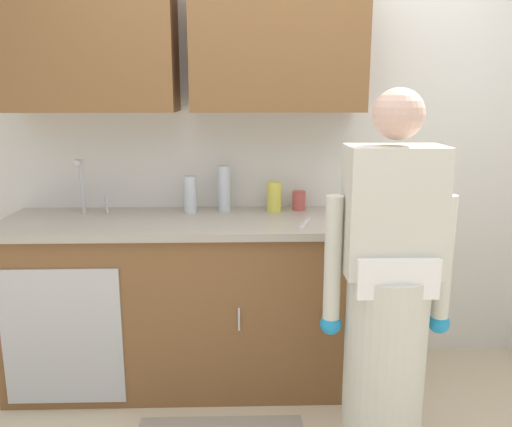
{
  "coord_description": "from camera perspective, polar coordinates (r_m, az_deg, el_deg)",
  "views": [
    {
      "loc": [
        -0.25,
        -2.08,
        1.6
      ],
      "look_at": [
        -0.18,
        0.55,
        1.0
      ],
      "focal_mm": 37.24,
      "sensor_mm": 36.0,
      "label": 1
    }
  ],
  "objects": [
    {
      "name": "bottle_water_short",
      "position": [
        3.01,
        1.97,
        1.83
      ],
      "size": [
        0.08,
        0.08,
        0.17
      ],
      "primitive_type": "cylinder",
      "color": "#D8D14C",
      "rests_on": "countertop"
    },
    {
      "name": "knife_on_counter",
      "position": [
        2.74,
        5.32,
        -1.04
      ],
      "size": [
        0.1,
        0.24,
        0.01
      ],
      "primitive_type": "cube",
      "rotation": [
        0.0,
        0.0,
        4.4
      ],
      "color": "silver",
      "rests_on": "countertop"
    },
    {
      "name": "kitchen_wall_with_uppers",
      "position": [
        3.08,
        0.48,
        10.54
      ],
      "size": [
        4.8,
        0.44,
        2.7
      ],
      "color": "silver",
      "rests_on": "ground"
    },
    {
      "name": "bottle_soap",
      "position": [
        2.99,
        -7.08,
        2.03
      ],
      "size": [
        0.07,
        0.07,
        0.21
      ],
      "primitive_type": "cylinder",
      "color": "silver",
      "rests_on": "countertop"
    },
    {
      "name": "cup_by_sink",
      "position": [
        3.06,
        4.62,
        1.41
      ],
      "size": [
        0.08,
        0.08,
        0.11
      ],
      "primitive_type": "cylinder",
      "color": "#B24C47",
      "rests_on": "countertop"
    },
    {
      "name": "countertop",
      "position": [
        2.87,
        -7.57,
        -0.94
      ],
      "size": [
        1.96,
        0.66,
        0.04
      ],
      "primitive_type": "cube",
      "color": "#A8A093",
      "rests_on": "counter_cabinet"
    },
    {
      "name": "person_at_sink",
      "position": [
        2.31,
        13.87,
        -10.65
      ],
      "size": [
        0.55,
        0.34,
        1.62
      ],
      "color": "white",
      "rests_on": "ground"
    },
    {
      "name": "bottle_dish_liquid",
      "position": [
        3.02,
        -3.44,
        2.71
      ],
      "size": [
        0.07,
        0.07,
        0.26
      ],
      "primitive_type": "cylinder",
      "color": "silver",
      "rests_on": "countertop"
    },
    {
      "name": "sink",
      "position": [
        2.99,
        -17.98,
        -0.83
      ],
      "size": [
        0.5,
        0.36,
        0.35
      ],
      "color": "#B7BABF",
      "rests_on": "counter_cabinet"
    },
    {
      "name": "counter_cabinet",
      "position": [
        3.02,
        -7.37,
        -9.65
      ],
      "size": [
        1.9,
        0.62,
        0.9
      ],
      "color": "brown",
      "rests_on": "ground"
    }
  ]
}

